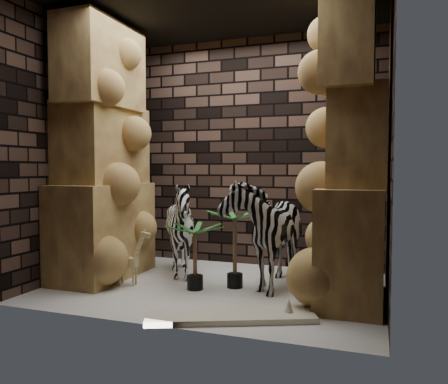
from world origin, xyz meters
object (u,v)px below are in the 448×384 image
at_px(palm_front, 235,248).
at_px(surfboard, 230,316).
at_px(zebra_left, 181,235).
at_px(zebra_right, 266,222).
at_px(palm_back, 195,256).
at_px(giraffe_toy, 128,256).

xyz_separation_m(palm_front, surfboard, (0.28, -0.97, -0.40)).
distance_m(zebra_left, palm_front, 0.76).
bearing_deg(zebra_right, palm_back, -144.08).
distance_m(zebra_left, surfboard, 1.62).
height_order(giraffe_toy, palm_front, palm_front).
height_order(zebra_left, palm_back, zebra_left).
xyz_separation_m(zebra_right, palm_front, (-0.29, -0.23, -0.27)).
bearing_deg(zebra_left, palm_front, -1.74).
height_order(palm_front, palm_back, palm_front).
bearing_deg(zebra_right, zebra_left, -176.36).
relative_size(palm_back, surfboard, 0.49).
height_order(zebra_right, giraffe_toy, zebra_right).
distance_m(giraffe_toy, surfboard, 1.61).
bearing_deg(palm_back, surfboard, -49.37).
bearing_deg(palm_back, giraffe_toy, -174.50).
bearing_deg(surfboard, zebra_left, 107.48).
distance_m(palm_front, surfboard, 1.09).
height_order(zebra_right, zebra_left, zebra_right).
bearing_deg(giraffe_toy, palm_front, 10.64).
xyz_separation_m(zebra_left, palm_front, (0.73, -0.20, -0.08)).
relative_size(palm_front, palm_back, 1.20).
bearing_deg(surfboard, zebra_right, 66.17).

